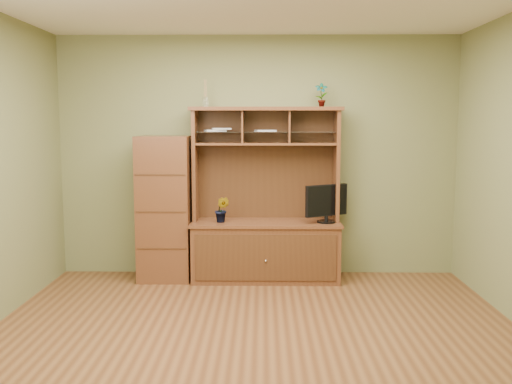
{
  "coord_description": "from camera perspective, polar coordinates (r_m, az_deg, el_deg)",
  "views": [
    {
      "loc": [
        0.06,
        -4.48,
        1.74
      ],
      "look_at": [
        -0.01,
        1.2,
        1.04
      ],
      "focal_mm": 40.0,
      "sensor_mm": 36.0,
      "label": 1
    }
  ],
  "objects": [
    {
      "name": "media_hutch",
      "position": [
        6.32,
        0.97,
        -4.07
      ],
      "size": [
        1.66,
        0.61,
        1.9
      ],
      "color": "#4B2615",
      "rests_on": "room"
    },
    {
      "name": "reed_diffuser",
      "position": [
        6.32,
        -5.09,
        9.52
      ],
      "size": [
        0.06,
        0.06,
        0.3
      ],
      "color": "silver",
      "rests_on": "media_hutch"
    },
    {
      "name": "magazines",
      "position": [
        6.29,
        -2.28,
        6.21
      ],
      "size": [
        0.8,
        0.22,
        0.04
      ],
      "color": "silver",
      "rests_on": "media_hutch"
    },
    {
      "name": "orchid_plant",
      "position": [
        6.21,
        -3.42,
        -1.76
      ],
      "size": [
        0.18,
        0.16,
        0.28
      ],
      "primitive_type": "imported",
      "rotation": [
        0.0,
        0.0,
        -0.24
      ],
      "color": "#34531C",
      "rests_on": "media_hutch"
    },
    {
      "name": "side_cabinet",
      "position": [
        6.37,
        -9.08,
        -1.6
      ],
      "size": [
        0.57,
        0.52,
        1.59
      ],
      "color": "#4B2615",
      "rests_on": "room"
    },
    {
      "name": "room",
      "position": [
        4.49,
        -0.08,
        2.04
      ],
      "size": [
        4.54,
        4.04,
        2.74
      ],
      "color": "#542F18",
      "rests_on": "ground"
    },
    {
      "name": "monitor",
      "position": [
        6.22,
        7.06,
        -1.07
      ],
      "size": [
        0.47,
        0.3,
        0.41
      ],
      "rotation": [
        0.0,
        0.0,
        0.52
      ],
      "color": "black",
      "rests_on": "media_hutch"
    },
    {
      "name": "top_plant",
      "position": [
        6.32,
        6.55,
        9.63
      ],
      "size": [
        0.15,
        0.11,
        0.26
      ],
      "primitive_type": "imported",
      "rotation": [
        0.0,
        0.0,
        -0.09
      ],
      "color": "#3F6E26",
      "rests_on": "media_hutch"
    }
  ]
}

